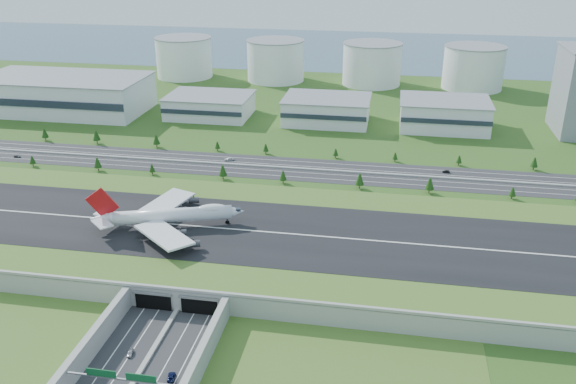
% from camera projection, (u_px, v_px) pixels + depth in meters
% --- Properties ---
extents(ground, '(1200.00, 1200.00, 0.00)m').
position_uv_depth(ground, '(217.00, 245.00, 261.45)').
color(ground, '#304A17').
rests_on(ground, ground).
extents(airfield_deck, '(520.00, 100.00, 9.20)m').
position_uv_depth(airfield_deck, '(216.00, 236.00, 259.74)').
color(airfield_deck, gray).
rests_on(airfield_deck, ground).
extents(sign_gantry_near, '(38.70, 0.70, 9.80)m').
position_uv_depth(sign_gantry_near, '(122.00, 380.00, 172.77)').
color(sign_gantry_near, gray).
rests_on(sign_gantry_near, ground).
extents(north_expressway, '(560.00, 36.00, 0.12)m').
position_uv_depth(north_expressway, '(263.00, 167.00, 347.32)').
color(north_expressway, '#28282B').
rests_on(north_expressway, ground).
extents(tree_row, '(504.82, 48.71, 8.45)m').
position_uv_depth(tree_row, '(263.00, 159.00, 345.64)').
color(tree_row, '#3D2819').
rests_on(tree_row, ground).
extents(hangar_west, '(120.00, 60.00, 25.00)m').
position_uv_depth(hangar_west, '(65.00, 94.00, 451.03)').
color(hangar_west, white).
rests_on(hangar_west, ground).
extents(hangar_mid_a, '(58.00, 42.00, 15.00)m').
position_uv_depth(hangar_mid_a, '(210.00, 106.00, 439.88)').
color(hangar_mid_a, white).
rests_on(hangar_mid_a, ground).
extents(hangar_mid_b, '(58.00, 42.00, 17.00)m').
position_uv_depth(hangar_mid_b, '(327.00, 110.00, 425.85)').
color(hangar_mid_b, white).
rests_on(hangar_mid_b, ground).
extents(hangar_mid_c, '(58.00, 42.00, 19.00)m').
position_uv_depth(hangar_mid_c, '(444.00, 114.00, 412.62)').
color(hangar_mid_c, white).
rests_on(hangar_mid_c, ground).
extents(fuel_tank_a, '(50.00, 50.00, 35.00)m').
position_uv_depth(fuel_tank_a, '(184.00, 58.00, 554.04)').
color(fuel_tank_a, white).
rests_on(fuel_tank_a, ground).
extents(fuel_tank_b, '(50.00, 50.00, 35.00)m').
position_uv_depth(fuel_tank_b, '(276.00, 61.00, 540.40)').
color(fuel_tank_b, white).
rests_on(fuel_tank_b, ground).
extents(fuel_tank_c, '(50.00, 50.00, 35.00)m').
position_uv_depth(fuel_tank_c, '(372.00, 64.00, 526.77)').
color(fuel_tank_c, white).
rests_on(fuel_tank_c, ground).
extents(fuel_tank_d, '(50.00, 50.00, 35.00)m').
position_uv_depth(fuel_tank_d, '(473.00, 68.00, 513.13)').
color(fuel_tank_d, white).
rests_on(fuel_tank_d, ground).
extents(bay_water, '(1200.00, 260.00, 0.06)m').
position_uv_depth(bay_water, '(335.00, 48.00, 695.40)').
color(bay_water, '#37536A').
rests_on(bay_water, ground).
extents(boeing_747, '(62.83, 58.45, 20.12)m').
position_uv_depth(boeing_747, '(169.00, 215.00, 256.64)').
color(boeing_747, white).
rests_on(boeing_747, airfield_deck).
extents(car_0, '(2.28, 4.26, 1.38)m').
position_uv_depth(car_0, '(130.00, 353.00, 193.48)').
color(car_0, '#ADAEB2').
rests_on(car_0, ground).
extents(car_2, '(3.23, 5.13, 1.32)m').
position_uv_depth(car_2, '(171.00, 377.00, 183.15)').
color(car_2, '#0B1338').
rests_on(car_2, ground).
extents(car_4, '(4.53, 2.32, 1.48)m').
position_uv_depth(car_4, '(17.00, 156.00, 361.26)').
color(car_4, '#555459').
rests_on(car_4, ground).
extents(car_5, '(4.18, 1.81, 1.34)m').
position_uv_depth(car_5, '(446.00, 172.00, 338.61)').
color(car_5, black).
rests_on(car_5, ground).
extents(car_7, '(6.41, 4.29, 1.72)m').
position_uv_depth(car_7, '(229.00, 159.00, 356.44)').
color(car_7, silver).
rests_on(car_7, ground).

